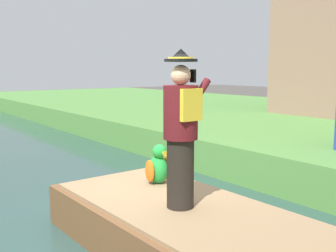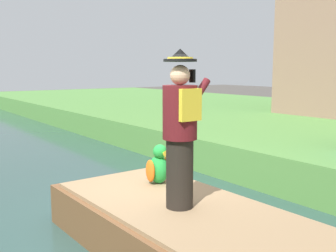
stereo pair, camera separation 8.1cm
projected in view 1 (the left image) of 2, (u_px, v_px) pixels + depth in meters
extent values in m
plane|color=#4C4742|center=(140.00, 235.00, 5.69)|extent=(80.00, 80.00, 0.00)
cube|color=#2D4C47|center=(140.00, 231.00, 5.68)|extent=(5.32, 48.00, 0.10)
cube|color=brown|center=(191.00, 235.00, 4.75)|extent=(1.88, 4.23, 0.56)
cube|color=#997A56|center=(191.00, 210.00, 4.71)|extent=(1.73, 3.89, 0.05)
cylinder|color=black|center=(180.00, 173.00, 4.69)|extent=(0.32, 0.32, 0.82)
cylinder|color=#561419|center=(181.00, 112.00, 4.59)|extent=(0.40, 0.40, 0.62)
cube|color=gold|center=(191.00, 105.00, 4.43)|extent=(0.28, 0.06, 0.36)
sphere|color=#DBA884|center=(181.00, 75.00, 4.53)|extent=(0.23, 0.23, 0.23)
cylinder|color=black|center=(181.00, 60.00, 4.51)|extent=(0.38, 0.38, 0.03)
cone|color=black|center=(181.00, 54.00, 4.50)|extent=(0.26, 0.26, 0.12)
cylinder|color=gold|center=(181.00, 58.00, 4.51)|extent=(0.29, 0.29, 0.02)
cylinder|color=#561419|center=(198.00, 96.00, 4.67)|extent=(0.38, 0.09, 0.43)
cube|color=black|center=(193.00, 76.00, 4.56)|extent=(0.03, 0.08, 0.15)
ellipsoid|color=green|center=(158.00, 169.00, 5.72)|extent=(0.26, 0.32, 0.40)
sphere|color=green|center=(159.00, 151.00, 5.65)|extent=(0.20, 0.20, 0.20)
cone|color=yellow|center=(164.00, 153.00, 5.57)|extent=(0.09, 0.09, 0.09)
ellipsoid|color=orange|center=(150.00, 171.00, 5.63)|extent=(0.08, 0.20, 0.32)
ellipsoid|color=orange|center=(166.00, 168.00, 5.80)|extent=(0.08, 0.20, 0.32)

